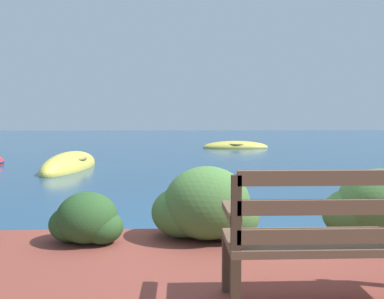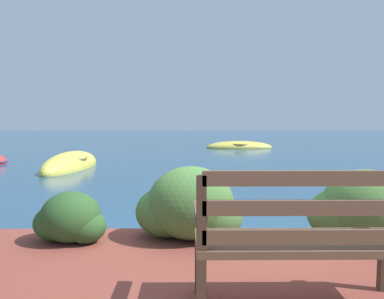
# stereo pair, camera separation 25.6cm
# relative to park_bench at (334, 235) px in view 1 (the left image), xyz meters

# --- Properties ---
(ground_plane) EXTENTS (80.00, 80.00, 0.00)m
(ground_plane) POSITION_rel_park_bench_xyz_m (-0.58, 1.79, -0.70)
(ground_plane) COLOR navy
(park_bench) EXTENTS (1.39, 0.48, 0.93)m
(park_bench) POSITION_rel_park_bench_xyz_m (0.00, 0.00, 0.00)
(park_bench) COLOR #433123
(park_bench) RESTS_ON patio_terrace
(hedge_clump_left) EXTENTS (0.75, 0.54, 0.51)m
(hedge_clump_left) POSITION_rel_park_bench_xyz_m (-1.91, 1.34, -0.26)
(hedge_clump_left) COLOR #284C23
(hedge_clump_left) RESTS_ON patio_terrace
(hedge_clump_centre) EXTENTS (1.09, 0.79, 0.74)m
(hedge_clump_centre) POSITION_rel_park_bench_xyz_m (-0.73, 1.44, -0.16)
(hedge_clump_centre) COLOR #426B33
(hedge_clump_centre) RESTS_ON patio_terrace
(hedge_clump_right) EXTENTS (1.07, 0.77, 0.73)m
(hedge_clump_right) POSITION_rel_park_bench_xyz_m (1.02, 1.33, -0.17)
(hedge_clump_right) COLOR #426B33
(hedge_clump_right) RESTS_ON patio_terrace
(rowboat_nearest) EXTENTS (1.31, 3.19, 0.87)m
(rowboat_nearest) POSITION_rel_park_bench_xyz_m (-4.11, 8.35, -0.63)
(rowboat_nearest) COLOR #DBC64C
(rowboat_nearest) RESTS_ON ground_plane
(rowboat_mid) EXTENTS (3.16, 1.16, 0.60)m
(rowboat_mid) POSITION_rel_park_bench_xyz_m (1.72, 15.67, -0.65)
(rowboat_mid) COLOR #DBC64C
(rowboat_mid) RESTS_ON ground_plane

